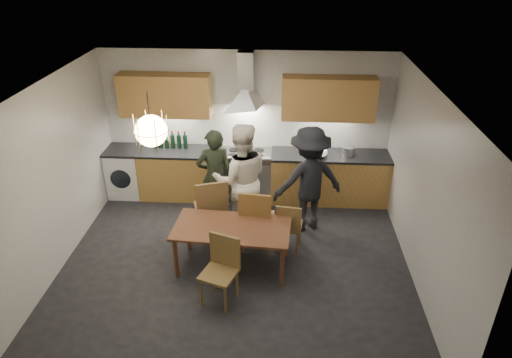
# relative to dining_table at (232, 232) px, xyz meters

# --- Properties ---
(ground) EXTENTS (5.00, 5.00, 0.00)m
(ground) POSITION_rel_dining_table_xyz_m (0.03, 0.06, -0.60)
(ground) COLOR black
(ground) RESTS_ON ground
(room_shell) EXTENTS (5.02, 4.52, 2.61)m
(room_shell) POSITION_rel_dining_table_xyz_m (0.03, 0.06, 1.11)
(room_shell) COLOR silver
(room_shell) RESTS_ON ground
(counter_run) EXTENTS (5.00, 0.62, 0.90)m
(counter_run) POSITION_rel_dining_table_xyz_m (0.06, 2.01, -0.15)
(counter_run) COLOR tan
(counter_run) RESTS_ON ground
(range_stove) EXTENTS (0.90, 0.60, 0.92)m
(range_stove) POSITION_rel_dining_table_xyz_m (0.03, 2.00, -0.16)
(range_stove) COLOR silver
(range_stove) RESTS_ON ground
(wall_fixtures) EXTENTS (4.30, 0.54, 1.10)m
(wall_fixtures) POSITION_rel_dining_table_xyz_m (0.03, 2.12, 1.27)
(wall_fixtures) COLOR tan
(wall_fixtures) RESTS_ON ground
(pendant_lamp) EXTENTS (0.43, 0.43, 0.70)m
(pendant_lamp) POSITION_rel_dining_table_xyz_m (-0.97, -0.04, 1.50)
(pendant_lamp) COLOR black
(pendant_lamp) RESTS_ON ground
(dining_table) EXTENTS (1.66, 0.92, 0.68)m
(dining_table) POSITION_rel_dining_table_xyz_m (0.00, 0.00, 0.00)
(dining_table) COLOR brown
(dining_table) RESTS_ON ground
(chair_back_left) EXTENTS (0.61, 0.61, 1.07)m
(chair_back_left) POSITION_rel_dining_table_xyz_m (-0.38, 0.64, 0.01)
(chair_back_left) COLOR brown
(chair_back_left) RESTS_ON ground
(chair_back_mid) EXTENTS (0.52, 0.52, 1.04)m
(chair_back_mid) POSITION_rel_dining_table_xyz_m (0.31, 0.42, -0.01)
(chair_back_mid) COLOR brown
(chair_back_mid) RESTS_ON ground
(chair_back_right) EXTENTS (0.42, 0.42, 0.82)m
(chair_back_right) POSITION_rel_dining_table_xyz_m (0.79, 0.43, -0.13)
(chair_back_right) COLOR brown
(chair_back_right) RESTS_ON ground
(chair_front) EXTENTS (0.53, 0.53, 0.92)m
(chair_front) POSITION_rel_dining_table_xyz_m (-0.06, -0.64, -0.07)
(chair_front) COLOR brown
(chair_front) RESTS_ON ground
(person_left) EXTENTS (0.68, 0.55, 1.60)m
(person_left) POSITION_rel_dining_table_xyz_m (-0.41, 1.27, 0.20)
(person_left) COLOR black
(person_left) RESTS_ON ground
(person_mid) EXTENTS (1.01, 0.86, 1.83)m
(person_mid) POSITION_rel_dining_table_xyz_m (0.04, 0.97, 0.31)
(person_mid) COLOR silver
(person_mid) RESTS_ON ground
(person_right) EXTENTS (1.27, 0.98, 1.74)m
(person_right) POSITION_rel_dining_table_xyz_m (1.09, 1.10, 0.27)
(person_right) COLOR black
(person_right) RESTS_ON ground
(mixing_bowl) EXTENTS (0.41, 0.41, 0.08)m
(mixing_bowl) POSITION_rel_dining_table_xyz_m (1.28, 1.92, 0.34)
(mixing_bowl) COLOR #AFAFB2
(mixing_bowl) RESTS_ON counter_run
(stock_pot) EXTENTS (0.27, 0.27, 0.15)m
(stock_pot) POSITION_rel_dining_table_xyz_m (1.80, 1.98, 0.38)
(stock_pot) COLOR silver
(stock_pot) RESTS_ON counter_run
(wine_bottles) EXTENTS (0.63, 0.08, 0.32)m
(wine_bottles) POSITION_rel_dining_table_xyz_m (-1.33, 2.11, 0.46)
(wine_bottles) COLOR black
(wine_bottles) RESTS_ON counter_run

